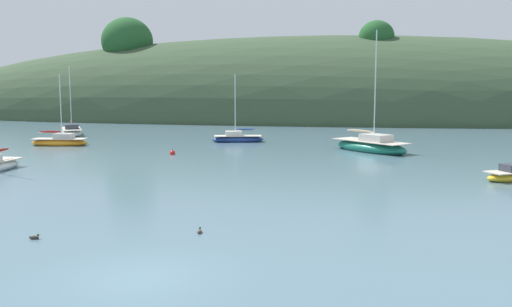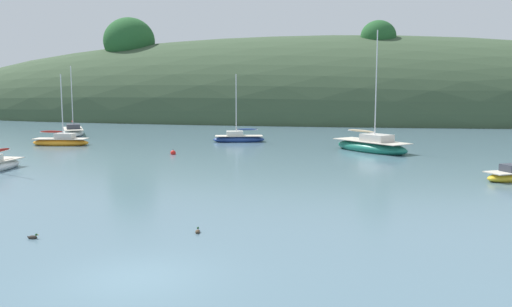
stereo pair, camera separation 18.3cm
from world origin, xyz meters
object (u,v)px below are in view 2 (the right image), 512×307
(sailboat_teal_outer, at_px, (372,146))
(mooring_buoy_inner, at_px, (173,153))
(sailboat_cream_ketch, at_px, (73,132))
(sailboat_white_near, at_px, (238,138))
(duck_lone_right, at_px, (33,237))
(duck_lead, at_px, (198,231))
(sailboat_black_sloop, at_px, (61,142))

(sailboat_teal_outer, xyz_separation_m, mooring_buoy_inner, (-16.01, -4.87, -0.33))
(sailboat_cream_ketch, bearing_deg, mooring_buoy_inner, -40.81)
(sailboat_cream_ketch, distance_m, mooring_buoy_inner, 21.98)
(sailboat_white_near, bearing_deg, mooring_buoy_inner, -106.81)
(sailboat_teal_outer, relative_size, duck_lone_right, 24.43)
(mooring_buoy_inner, relative_size, duck_lead, 1.27)
(sailboat_cream_ketch, bearing_deg, sailboat_teal_outer, -16.21)
(sailboat_cream_ketch, distance_m, duck_lead, 44.70)
(sailboat_teal_outer, height_order, sailboat_white_near, sailboat_teal_outer)
(sailboat_black_sloop, distance_m, duck_lone_right, 32.89)
(mooring_buoy_inner, height_order, duck_lone_right, mooring_buoy_inner)
(sailboat_cream_ketch, distance_m, duck_lone_right, 43.35)
(sailboat_cream_ketch, xyz_separation_m, duck_lone_right, (19.50, -38.72, -0.34))
(sailboat_cream_ketch, relative_size, sailboat_black_sloop, 1.17)
(sailboat_black_sloop, xyz_separation_m, duck_lead, (21.22, -27.18, -0.29))
(sailboat_cream_ketch, bearing_deg, duck_lead, -55.58)
(sailboat_teal_outer, bearing_deg, sailboat_cream_ketch, 163.79)
(duck_lead, bearing_deg, sailboat_black_sloop, 127.97)
(sailboat_teal_outer, bearing_deg, duck_lone_right, -114.24)
(sailboat_black_sloop, relative_size, mooring_buoy_inner, 12.62)
(sailboat_black_sloop, distance_m, sailboat_teal_outer, 28.61)
(duck_lone_right, bearing_deg, sailboat_teal_outer, 65.76)
(sailboat_black_sloop, height_order, mooring_buoy_inner, sailboat_black_sloop)
(sailboat_cream_ketch, xyz_separation_m, sailboat_black_sloop, (4.04, -9.69, -0.05))
(sailboat_cream_ketch, distance_m, sailboat_black_sloop, 10.50)
(sailboat_white_near, height_order, mooring_buoy_inner, sailboat_white_near)
(sailboat_cream_ketch, xyz_separation_m, mooring_buoy_inner, (16.64, -14.37, -0.27))
(sailboat_teal_outer, distance_m, mooring_buoy_inner, 16.74)
(sailboat_black_sloop, bearing_deg, duck_lead, -52.03)
(sailboat_white_near, xyz_separation_m, duck_lead, (5.42, -33.13, -0.28))
(sailboat_black_sloop, xyz_separation_m, sailboat_teal_outer, (28.61, 0.19, 0.11))
(sailboat_cream_ketch, relative_size, sailboat_white_near, 1.16)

